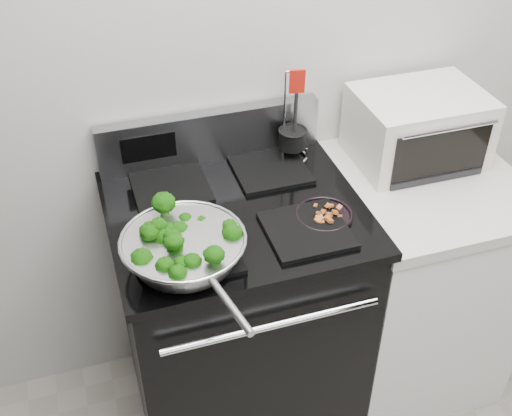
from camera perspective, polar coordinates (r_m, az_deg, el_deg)
name	(u,v)px	position (r m, az deg, el deg)	size (l,w,h in m)	color
back_wall	(293,34)	(2.16, 3.30, 15.22)	(4.00, 0.02, 2.70)	beige
gas_range	(238,312)	(2.30, -1.62, -9.22)	(0.79, 0.69, 1.13)	black
counter	(410,277)	(2.54, 13.52, -6.02)	(0.62, 0.68, 0.92)	white
skillet	(184,248)	(1.78, -6.41, -3.55)	(0.35, 0.55, 0.08)	silver
broccoli_pile	(183,242)	(1.76, -6.49, -3.03)	(0.28, 0.28, 0.10)	black
bacon_plate	(324,212)	(1.96, 6.07, -0.39)	(0.18, 0.18, 0.04)	black
utensil_holder	(292,143)	(2.20, 3.25, 5.80)	(0.11, 0.11, 0.34)	silver
toaster_oven	(418,127)	(2.29, 14.17, 6.99)	(0.43, 0.33, 0.25)	silver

